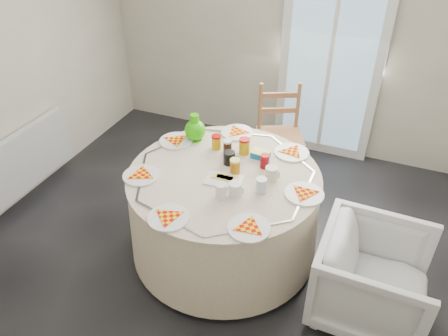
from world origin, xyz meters
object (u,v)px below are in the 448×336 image
at_px(radiator, 29,157).
at_px(armchair, 375,272).
at_px(wooden_chair, 280,136).
at_px(green_pitcher, 195,126).
at_px(table, 224,213).

bearing_deg(radiator, armchair, -4.03).
bearing_deg(wooden_chair, radiator, -176.63).
distance_m(armchair, green_pitcher, 1.71).
xyz_separation_m(table, wooden_chair, (0.11, 1.13, 0.09)).
bearing_deg(radiator, wooden_chair, 28.02).
bearing_deg(armchair, table, 82.08).
bearing_deg(armchair, radiator, 87.18).
xyz_separation_m(radiator, armchair, (3.10, -0.22, 0.01)).
distance_m(radiator, table, 1.95).
distance_m(radiator, wooden_chair, 2.34).
xyz_separation_m(wooden_chair, armchair, (1.04, -1.32, -0.08)).
bearing_deg(table, radiator, 179.01).
xyz_separation_m(radiator, green_pitcher, (1.55, 0.33, 0.49)).
relative_size(wooden_chair, armchair, 1.29).
distance_m(radiator, armchair, 3.11).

